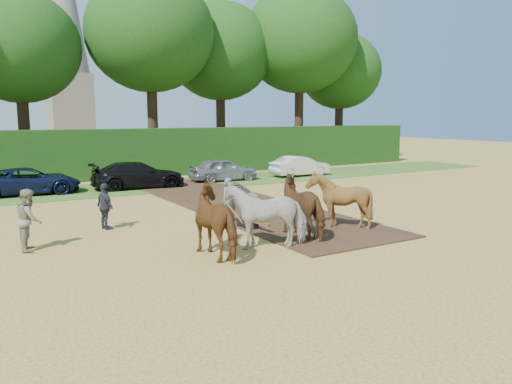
{
  "coord_description": "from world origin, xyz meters",
  "views": [
    {
      "loc": [
        -8.72,
        -11.84,
        3.79
      ],
      "look_at": [
        -0.68,
        1.55,
        1.4
      ],
      "focal_mm": 35.0,
      "sensor_mm": 36.0,
      "label": 1
    }
  ],
  "objects_px": {
    "parked_cars": "(91,177)",
    "church": "(66,34)",
    "spectator_near": "(29,220)",
    "spectator_far": "(105,206)",
    "plough_team": "(285,209)"
  },
  "relations": [
    {
      "from": "parked_cars",
      "to": "spectator_near",
      "type": "bearing_deg",
      "value": -111.07
    },
    {
      "from": "plough_team",
      "to": "parked_cars",
      "type": "height_order",
      "value": "plough_team"
    },
    {
      "from": "spectator_near",
      "to": "church",
      "type": "height_order",
      "value": "church"
    },
    {
      "from": "parked_cars",
      "to": "church",
      "type": "bearing_deg",
      "value": 80.33
    },
    {
      "from": "plough_team",
      "to": "spectator_far",
      "type": "bearing_deg",
      "value": 135.52
    },
    {
      "from": "spectator_near",
      "to": "parked_cars",
      "type": "height_order",
      "value": "spectator_near"
    },
    {
      "from": "spectator_near",
      "to": "spectator_far",
      "type": "relative_size",
      "value": 1.12
    },
    {
      "from": "parked_cars",
      "to": "church",
      "type": "relative_size",
      "value": 1.13
    },
    {
      "from": "spectator_far",
      "to": "parked_cars",
      "type": "bearing_deg",
      "value": -23.88
    },
    {
      "from": "parked_cars",
      "to": "plough_team",
      "type": "bearing_deg",
      "value": -78.54
    },
    {
      "from": "spectator_near",
      "to": "spectator_far",
      "type": "xyz_separation_m",
      "value": [
        2.5,
        1.51,
        -0.09
      ]
    },
    {
      "from": "spectator_near",
      "to": "church",
      "type": "xyz_separation_m",
      "value": [
        11.11,
        51.69,
        12.85
      ]
    },
    {
      "from": "spectator_near",
      "to": "church",
      "type": "bearing_deg",
      "value": -0.95
    },
    {
      "from": "spectator_far",
      "to": "parked_cars",
      "type": "distance_m",
      "value": 9.34
    },
    {
      "from": "church",
      "to": "spectator_far",
      "type": "bearing_deg",
      "value": -99.73
    }
  ]
}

